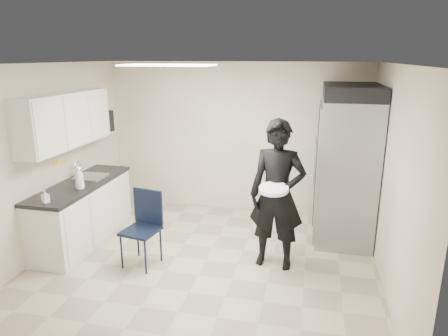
% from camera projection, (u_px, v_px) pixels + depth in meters
% --- Properties ---
extents(floor, '(4.50, 4.50, 0.00)m').
position_uv_depth(floor, '(206.00, 260.00, 5.44)').
color(floor, tan).
rests_on(floor, ground).
extents(ceiling, '(4.50, 4.50, 0.00)m').
position_uv_depth(ceiling, '(204.00, 64.00, 4.74)').
color(ceiling, white).
rests_on(ceiling, back_wall).
extents(back_wall, '(4.50, 0.00, 4.50)m').
position_uv_depth(back_wall, '(235.00, 138.00, 6.97)').
color(back_wall, beige).
rests_on(back_wall, floor).
extents(left_wall, '(0.00, 4.00, 4.00)m').
position_uv_depth(left_wall, '(50.00, 159.00, 5.57)').
color(left_wall, beige).
rests_on(left_wall, floor).
extents(right_wall, '(0.00, 4.00, 4.00)m').
position_uv_depth(right_wall, '(393.00, 180.00, 4.61)').
color(right_wall, beige).
rests_on(right_wall, floor).
extents(ceiling_panel, '(1.20, 0.60, 0.02)m').
position_uv_depth(ceiling_panel, '(168.00, 65.00, 5.25)').
color(ceiling_panel, white).
rests_on(ceiling_panel, ceiling).
extents(lower_counter, '(0.60, 1.90, 0.86)m').
position_uv_depth(lower_counter, '(83.00, 213.00, 5.93)').
color(lower_counter, silver).
rests_on(lower_counter, floor).
extents(countertop, '(0.64, 1.95, 0.05)m').
position_uv_depth(countertop, '(80.00, 184.00, 5.81)').
color(countertop, black).
rests_on(countertop, lower_counter).
extents(sink, '(0.42, 0.40, 0.14)m').
position_uv_depth(sink, '(91.00, 180.00, 6.04)').
color(sink, gray).
rests_on(sink, countertop).
extents(faucet, '(0.02, 0.02, 0.24)m').
position_uv_depth(faucet, '(78.00, 170.00, 6.04)').
color(faucet, silver).
rests_on(faucet, countertop).
extents(upper_cabinets, '(0.35, 1.80, 0.75)m').
position_uv_depth(upper_cabinets, '(65.00, 120.00, 5.58)').
color(upper_cabinets, silver).
rests_on(upper_cabinets, left_wall).
extents(towel_dispenser, '(0.22, 0.30, 0.35)m').
position_uv_depth(towel_dispenser, '(104.00, 122.00, 6.73)').
color(towel_dispenser, black).
rests_on(towel_dispenser, left_wall).
extents(notice_sticker_left, '(0.00, 0.12, 0.07)m').
position_uv_depth(notice_sticker_left, '(55.00, 163.00, 5.68)').
color(notice_sticker_left, yellow).
rests_on(notice_sticker_left, left_wall).
extents(notice_sticker_right, '(0.00, 0.12, 0.07)m').
position_uv_depth(notice_sticker_right, '(64.00, 162.00, 5.88)').
color(notice_sticker_right, yellow).
rests_on(notice_sticker_right, left_wall).
extents(commercial_fridge, '(0.80, 1.35, 2.10)m').
position_uv_depth(commercial_fridge, '(346.00, 169.00, 5.97)').
color(commercial_fridge, gray).
rests_on(commercial_fridge, floor).
extents(fridge_compressor, '(0.80, 1.35, 0.20)m').
position_uv_depth(fridge_compressor, '(353.00, 92.00, 5.65)').
color(fridge_compressor, black).
rests_on(fridge_compressor, commercial_fridge).
extents(folding_chair, '(0.50, 0.50, 0.97)m').
position_uv_depth(folding_chair, '(140.00, 231.00, 5.20)').
color(folding_chair, black).
rests_on(folding_chair, floor).
extents(man_tuxedo, '(0.76, 0.54, 1.95)m').
position_uv_depth(man_tuxedo, '(277.00, 195.00, 5.09)').
color(man_tuxedo, black).
rests_on(man_tuxedo, floor).
extents(bucket_lid, '(0.39, 0.39, 0.04)m').
position_uv_depth(bucket_lid, '(274.00, 189.00, 4.81)').
color(bucket_lid, white).
rests_on(bucket_lid, man_tuxedo).
extents(soap_bottle_a, '(0.14, 0.14, 0.32)m').
position_uv_depth(soap_bottle_a, '(79.00, 178.00, 5.49)').
color(soap_bottle_a, white).
rests_on(soap_bottle_a, countertop).
extents(soap_bottle_b, '(0.10, 0.10, 0.16)m').
position_uv_depth(soap_bottle_b, '(45.00, 196.00, 4.99)').
color(soap_bottle_b, '#A5A4B0').
rests_on(soap_bottle_b, countertop).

